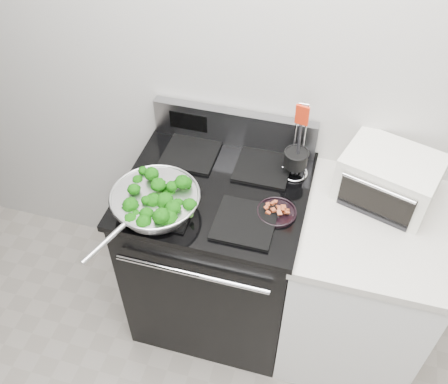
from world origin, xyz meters
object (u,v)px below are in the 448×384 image
(skillet, at_px, (155,201))
(utensil_holder, at_px, (295,162))
(bacon_plate, at_px, (277,210))
(gas_range, at_px, (217,252))
(toaster_oven, at_px, (389,178))

(skillet, height_order, utensil_holder, utensil_holder)
(bacon_plate, bearing_deg, gas_range, 163.24)
(bacon_plate, xyz_separation_m, toaster_oven, (0.42, 0.25, 0.06))
(gas_range, xyz_separation_m, skillet, (-0.20, -0.20, 0.52))
(gas_range, distance_m, bacon_plate, 0.56)
(bacon_plate, distance_m, toaster_oven, 0.49)
(gas_range, distance_m, utensil_holder, 0.64)
(utensil_holder, bearing_deg, skillet, -132.20)
(gas_range, xyz_separation_m, utensil_holder, (0.31, 0.17, 0.53))
(skillet, height_order, bacon_plate, skillet)
(toaster_oven, bearing_deg, skillet, -140.30)
(skillet, xyz_separation_m, toaster_oven, (0.90, 0.37, 0.02))
(gas_range, relative_size, toaster_oven, 2.54)
(bacon_plate, relative_size, utensil_holder, 0.44)
(skillet, distance_m, toaster_oven, 0.97)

